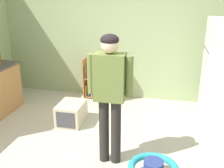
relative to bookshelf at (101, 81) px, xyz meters
name	(u,v)px	position (x,y,z in m)	size (l,w,h in m)	color
ground_plane	(93,157)	(0.45, -2.14, -0.37)	(12.00, 12.00, 0.00)	beige
back_wall	(124,34)	(0.45, 0.19, 0.98)	(5.20, 0.06, 2.70)	#9EB07D
bookshelf	(101,81)	(0.00, 0.00, 0.00)	(0.80, 0.28, 0.85)	#B47441
standing_person	(110,89)	(0.70, -2.16, 0.67)	(0.57, 0.22, 1.72)	#292623
pet_carrier	(71,113)	(-0.20, -1.24, -0.19)	(0.42, 0.55, 0.36)	beige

